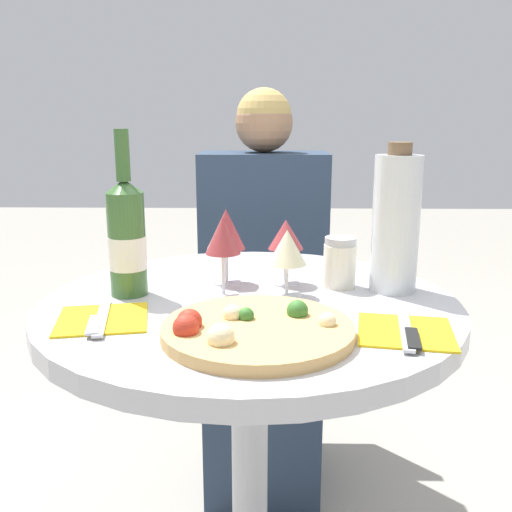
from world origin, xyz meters
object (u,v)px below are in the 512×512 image
dining_table (249,381)px  tall_carafe (396,223)px  pizza_large (254,329)px  wine_bottle (127,238)px  seated_diner (263,312)px  chair_behind_diner (264,318)px

dining_table → tall_carafe: 0.43m
pizza_large → wine_bottle: wine_bottle is taller
dining_table → pizza_large: bearing=-86.0°
dining_table → tall_carafe: size_ratio=2.72×
dining_table → tall_carafe: tall_carafe is taller
seated_diner → tall_carafe: seated_diner is taller
dining_table → tall_carafe: (0.29, 0.07, 0.31)m
seated_diner → wine_bottle: bearing=66.2°
seated_diner → tall_carafe: size_ratio=4.04×
chair_behind_diner → seated_diner: seated_diner is taller
chair_behind_diner → tall_carafe: size_ratio=3.05×
pizza_large → tall_carafe: 0.40m
dining_table → wine_bottle: wine_bottle is taller
seated_diner → wine_bottle: (-0.26, -0.58, 0.35)m
tall_carafe → wine_bottle: bearing=-175.7°
dining_table → chair_behind_diner: bearing=88.3°
dining_table → tall_carafe: bearing=13.3°
dining_table → seated_diner: 0.62m
wine_bottle → tall_carafe: 0.52m
seated_diner → pizza_large: size_ratio=3.85×
seated_diner → pizza_large: bearing=89.4°
dining_table → seated_diner: size_ratio=0.67×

